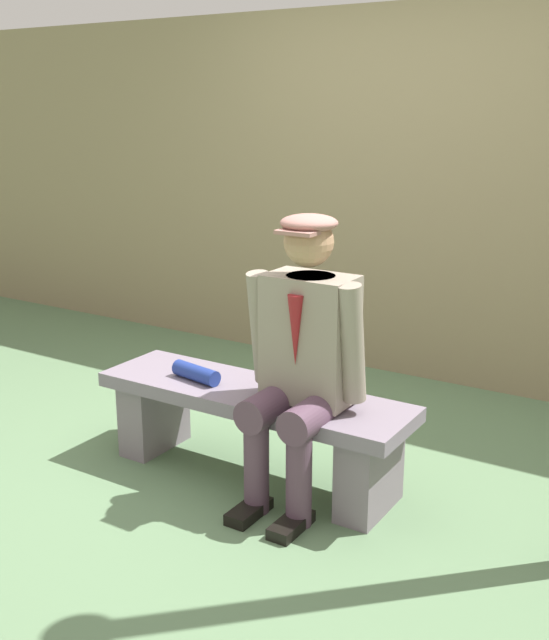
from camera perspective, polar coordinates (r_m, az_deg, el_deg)
name	(u,v)px	position (r m, az deg, el deg)	size (l,w,h in m)	color
ground_plane	(253,475)	(3.76, -1.59, -11.42)	(30.00, 30.00, 0.00)	#5A7A55
bench	(253,418)	(3.63, -1.62, -7.26)	(1.53, 0.44, 0.44)	slate
seated_man	(303,352)	(3.29, 2.09, -2.38)	(0.55, 0.56, 1.28)	gray
rolled_magazine	(196,373)	(3.69, -5.82, -3.92)	(0.08, 0.08, 0.26)	navy
stadium_wall	(413,196)	(5.02, 10.23, 9.00)	(12.00, 0.24, 2.30)	#8B7959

